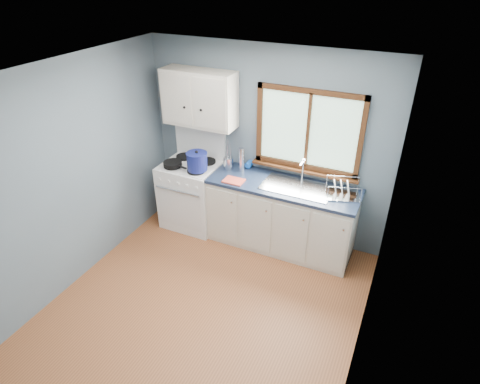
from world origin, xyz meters
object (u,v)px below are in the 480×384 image
at_px(base_cabinets, 281,219).
at_px(stockpot, 197,161).
at_px(dish_rack, 342,192).
at_px(sink, 297,192).
at_px(thermos, 241,160).
at_px(skillet, 173,164).
at_px(utensil_crock, 229,163).
at_px(gas_range, 192,192).

distance_m(base_cabinets, stockpot, 1.31).
bearing_deg(dish_rack, sink, 166.68).
xyz_separation_m(base_cabinets, sink, (0.18, -0.00, 0.45)).
height_order(sink, thermos, thermos).
distance_m(stockpot, dish_rack, 1.84).
distance_m(base_cabinets, sink, 0.48).
height_order(skillet, utensil_crock, utensil_crock).
xyz_separation_m(sink, skillet, (-1.64, -0.19, 0.13)).
bearing_deg(sink, skillet, -173.36).
height_order(gas_range, sink, gas_range).
bearing_deg(utensil_crock, sink, -5.74).
relative_size(base_cabinets, thermos, 5.76).
bearing_deg(utensil_crock, base_cabinets, -7.01).
xyz_separation_m(sink, stockpot, (-1.29, -0.16, 0.22)).
height_order(skillet, thermos, thermos).
bearing_deg(thermos, stockpot, -151.62).
bearing_deg(thermos, utensil_crock, -175.50).
bearing_deg(thermos, base_cabinets, -10.33).
xyz_separation_m(stockpot, dish_rack, (1.82, 0.19, -0.11)).
bearing_deg(gas_range, thermos, 10.61).
bearing_deg(sink, stockpot, -173.01).
height_order(skillet, dish_rack, dish_rack).
relative_size(skillet, stockpot, 1.10).
height_order(sink, skillet, sink).
distance_m(base_cabinets, utensil_crock, 0.99).
xyz_separation_m(base_cabinets, skillet, (-1.46, -0.19, 0.57)).
bearing_deg(dish_rack, base_cabinets, 165.73).
bearing_deg(stockpot, sink, 6.99).
distance_m(sink, skillet, 1.66).
height_order(gas_range, thermos, gas_range).
xyz_separation_m(skillet, thermos, (0.85, 0.30, 0.10)).
xyz_separation_m(gas_range, stockpot, (0.19, -0.14, 0.59)).
bearing_deg(thermos, gas_range, -169.39).
relative_size(utensil_crock, dish_rack, 0.90).
bearing_deg(sink, base_cabinets, 179.87).
relative_size(stockpot, utensil_crock, 0.87).
relative_size(gas_range, dish_rack, 3.00).
bearing_deg(thermos, sink, -8.04).
bearing_deg(gas_range, skillet, -132.61).
xyz_separation_m(utensil_crock, thermos, (0.18, 0.01, 0.08)).
height_order(gas_range, utensil_crock, gas_range).
height_order(gas_range, stockpot, gas_range).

